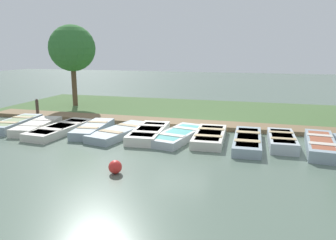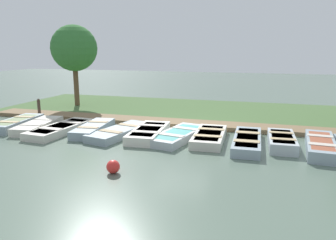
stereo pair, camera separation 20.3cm
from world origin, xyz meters
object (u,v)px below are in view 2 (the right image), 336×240
rowboat_10 (321,145)px  rowboat_8 (247,141)px  rowboat_3 (94,128)px  rowboat_9 (282,141)px  rowboat_2 (61,129)px  rowboat_4 (120,132)px  rowboat_0 (17,123)px  rowboat_6 (178,135)px  park_tree_far_left (74,49)px  rowboat_1 (38,126)px  rowboat_5 (149,133)px  rowboat_7 (209,136)px  mooring_post_near (39,107)px  buoy (113,167)px

rowboat_10 → rowboat_8: bearing=-84.9°
rowboat_3 → rowboat_9: 8.08m
rowboat_2 → rowboat_9: rowboat_9 is taller
rowboat_4 → rowboat_0: bearing=-77.8°
rowboat_6 → park_tree_far_left: bearing=-111.9°
rowboat_6 → rowboat_3: bearing=-77.5°
rowboat_2 → park_tree_far_left: park_tree_far_left is taller
rowboat_0 → rowboat_1: size_ratio=1.01×
rowboat_5 → rowboat_9: 5.41m
rowboat_3 → park_tree_far_left: bearing=-148.7°
rowboat_0 → rowboat_7: 9.32m
rowboat_2 → mooring_post_near: 4.39m
rowboat_1 → rowboat_8: 9.56m
rowboat_2 → park_tree_far_left: 7.52m
rowboat_1 → rowboat_8: bearing=82.1°
rowboat_2 → rowboat_3: (-0.40, 1.42, 0.02)m
mooring_post_near → rowboat_3: bearing=62.8°
rowboat_5 → rowboat_9: rowboat_9 is taller
rowboat_1 → rowboat_7: bearing=84.0°
rowboat_4 → rowboat_5: 1.30m
rowboat_2 → rowboat_8: (-0.27, 8.20, 0.01)m
rowboat_4 → rowboat_10: rowboat_10 is taller
rowboat_9 → mooring_post_near: size_ratio=2.65×
rowboat_0 → rowboat_8: (0.01, 10.84, -0.02)m
rowboat_6 → rowboat_10: 5.47m
rowboat_9 → rowboat_10: rowboat_10 is taller
rowboat_1 → rowboat_2: 1.36m
park_tree_far_left → rowboat_4: bearing=44.6°
rowboat_1 → rowboat_3: size_ratio=1.01×
rowboat_6 → park_tree_far_left: 10.54m
rowboat_8 → rowboat_2: bearing=-89.2°
rowboat_8 → mooring_post_near: size_ratio=3.52×
rowboat_1 → rowboat_6: 6.73m
rowboat_7 → rowboat_10: size_ratio=0.92×
rowboat_8 → park_tree_far_left: bearing=-118.4°
rowboat_5 → rowboat_9: bearing=88.0°
rowboat_8 → buoy: size_ratio=8.52×
rowboat_2 → rowboat_10: rowboat_10 is taller
rowboat_1 → buoy: (4.06, 5.82, 0.02)m
rowboat_0 → buoy: bearing=53.7°
mooring_post_near → buoy: bearing=49.2°
rowboat_5 → buoy: size_ratio=7.78×
rowboat_10 → rowboat_4: bearing=-85.3°
rowboat_2 → rowboat_5: size_ratio=1.15×
rowboat_6 → mooring_post_near: 9.04m
rowboat_10 → mooring_post_near: (-2.55, -14.17, 0.28)m
buoy → rowboat_10: bearing=123.2°
rowboat_10 → park_tree_far_left: (-5.69, -13.68, 3.51)m
rowboat_0 → rowboat_10: (-0.02, 13.48, 0.02)m
rowboat_1 → rowboat_3: (-0.23, 2.77, 0.00)m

